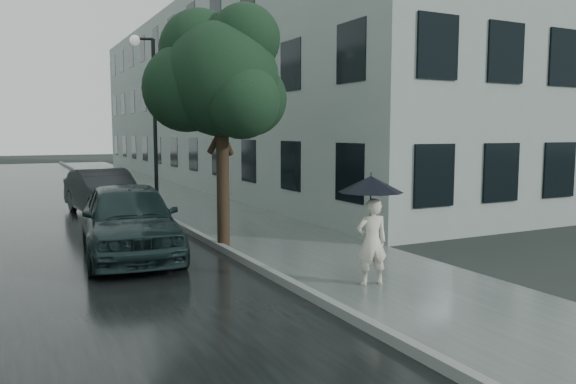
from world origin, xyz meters
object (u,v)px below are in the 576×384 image
street_tree (220,78)px  pedestrian (372,242)px  car_near (129,219)px  car_far (104,192)px  lamp_post (150,114)px

street_tree → pedestrian: bearing=-73.5°
car_near → car_far: size_ratio=1.06×
street_tree → lamp_post: lamp_post is taller
pedestrian → car_far: (-2.78, 10.59, -0.03)m
car_near → lamp_post: bearing=77.8°
car_far → pedestrian: bearing=-82.2°
street_tree → lamp_post: size_ratio=0.96×
car_near → car_far: (0.48, 6.44, -0.07)m
pedestrian → car_far: 10.95m
pedestrian → street_tree: (-1.21, 4.10, 3.05)m
pedestrian → car_far: bearing=-61.8°
car_near → pedestrian: bearing=-46.5°
pedestrian → street_tree: size_ratio=0.28×
car_far → lamp_post: bearing=-22.9°
street_tree → car_near: (-2.05, 0.06, -3.01)m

